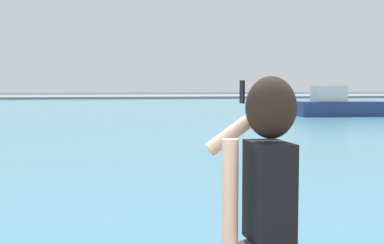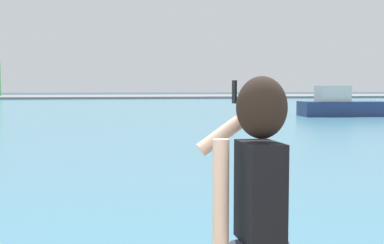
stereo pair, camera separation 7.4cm
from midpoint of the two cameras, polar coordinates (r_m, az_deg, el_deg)
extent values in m
plane|color=#334751|center=(51.70, -9.29, 1.59)|extent=(220.00, 220.00, 0.00)
cube|color=teal|center=(53.69, -9.30, 1.70)|extent=(140.00, 100.00, 0.02)
cube|color=gray|center=(93.67, -9.44, 2.85)|extent=(140.00, 20.00, 0.40)
cube|color=black|center=(2.82, 7.98, -7.92)|extent=(0.21, 0.35, 0.56)
sphere|color=#E0B293|center=(2.76, 8.07, 1.45)|extent=(0.22, 0.22, 0.22)
ellipsoid|color=black|center=(2.74, 8.20, 1.64)|extent=(0.28, 0.26, 0.34)
cylinder|color=#E0B293|center=(2.76, 3.58, -7.94)|extent=(0.09, 0.09, 0.58)
cylinder|color=#E0B293|center=(2.96, 5.69, 0.10)|extent=(0.53, 0.11, 0.40)
cube|color=black|center=(3.07, 5.03, 3.43)|extent=(0.01, 0.07, 0.14)
cube|color=navy|center=(39.06, 16.27, 1.48)|extent=(6.42, 3.06, 1.08)
cube|color=silver|center=(38.74, 15.23, 3.14)|extent=(2.33, 2.11, 1.17)
camera|label=1|loc=(0.04, -90.25, -0.02)|focal=46.96mm
camera|label=2|loc=(0.04, 89.75, 0.02)|focal=46.96mm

